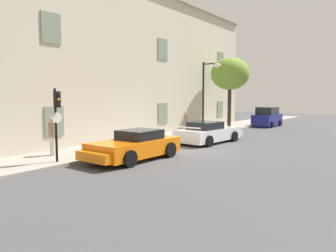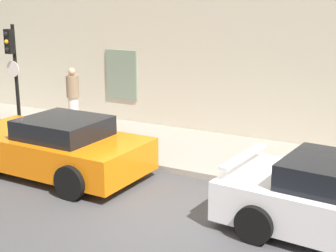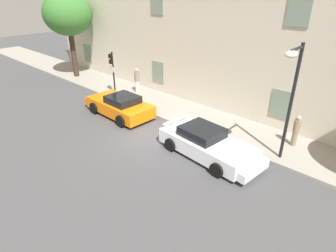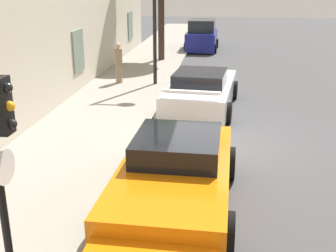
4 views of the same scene
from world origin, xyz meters
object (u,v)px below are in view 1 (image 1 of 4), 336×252
at_px(sportscar_yellow_flank, 210,133).
at_px(tree_midblock, 230,74).
at_px(traffic_light, 57,112).
at_px(street_lamp, 209,84).
at_px(pedestrian_admiring, 186,121).
at_px(pedestrian_strolling, 53,136).
at_px(hatchback_parked, 267,118).
at_px(sportscar_red_lead, 132,147).

xyz_separation_m(sportscar_yellow_flank, tree_midblock, (7.95, 2.50, 4.14)).
bearing_deg(traffic_light, street_lamp, -1.58).
height_order(tree_midblock, street_lamp, tree_midblock).
relative_size(pedestrian_admiring, pedestrian_strolling, 0.90).
bearing_deg(sportscar_yellow_flank, street_lamp, 31.00).
bearing_deg(street_lamp, hatchback_parked, -5.32).
bearing_deg(pedestrian_strolling, pedestrian_admiring, 0.33).
height_order(hatchback_parked, street_lamp, street_lamp).
bearing_deg(hatchback_parked, pedestrian_admiring, 163.69).
height_order(hatchback_parked, pedestrian_admiring, hatchback_parked).
xyz_separation_m(traffic_light, pedestrian_admiring, (12.17, 1.58, -1.27)).
bearing_deg(tree_midblock, sportscar_yellow_flank, -162.55).
distance_m(sportscar_red_lead, traffic_light, 3.57).
bearing_deg(street_lamp, sportscar_yellow_flank, -149.00).
xyz_separation_m(tree_midblock, pedestrian_admiring, (-5.38, 0.95, -3.76)).
bearing_deg(street_lamp, traffic_light, 178.42).
bearing_deg(sportscar_yellow_flank, sportscar_red_lead, 178.72).
bearing_deg(street_lamp, tree_midblock, 10.16).
xyz_separation_m(tree_midblock, pedestrian_strolling, (-16.76, 0.88, -3.68)).
height_order(sportscar_red_lead, street_lamp, street_lamp).
bearing_deg(tree_midblock, sportscar_red_lead, -171.04).
bearing_deg(hatchback_parked, sportscar_red_lead, -178.57).
bearing_deg(tree_midblock, street_lamp, -169.84).
height_order(pedestrian_admiring, pedestrian_strolling, pedestrian_strolling).
xyz_separation_m(hatchback_parked, traffic_light, (-21.79, 1.23, 1.42)).
relative_size(sportscar_red_lead, street_lamp, 0.94).
bearing_deg(pedestrian_admiring, street_lamp, -90.50).
distance_m(tree_midblock, street_lamp, 5.57).
bearing_deg(sportscar_red_lead, hatchback_parked, 1.43).
bearing_deg(sportscar_yellow_flank, pedestrian_strolling, 159.01).
relative_size(sportscar_red_lead, pedestrian_admiring, 3.03).
relative_size(street_lamp, pedestrian_strolling, 2.92).
height_order(sportscar_red_lead, pedestrian_strolling, pedestrian_strolling).
xyz_separation_m(sportscar_yellow_flank, traffic_light, (-9.61, 1.87, 1.64)).
bearing_deg(hatchback_parked, tree_midblock, 156.25).
distance_m(sportscar_yellow_flank, street_lamp, 4.32).
distance_m(tree_midblock, traffic_light, 17.74).
distance_m(sportscar_red_lead, pedestrian_admiring, 10.05).
distance_m(sportscar_red_lead, sportscar_yellow_flank, 6.92).
bearing_deg(pedestrian_admiring, pedestrian_strolling, -179.67).
height_order(sportscar_red_lead, sportscar_yellow_flank, sportscar_red_lead).
relative_size(sportscar_yellow_flank, pedestrian_admiring, 3.23).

